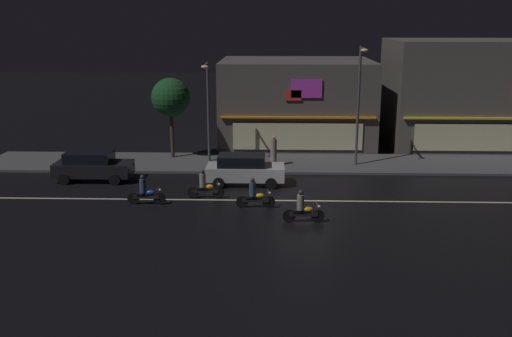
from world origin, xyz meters
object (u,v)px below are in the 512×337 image
Objects in this scene: streetlamp_west at (208,103)px; motorcycle_following at (302,209)px; traffic_cone at (252,173)px; motorcycle_lead at (145,192)px; motorcycle_trailing_far at (254,195)px; motorcycle_opposite_lane at (205,186)px; parked_car_near_kerb at (92,166)px; pedestrian_on_sidewalk at (274,152)px; streetlamp_mid at (359,97)px; parked_car_trailing at (244,169)px.

motorcycle_following is at bearing -63.10° from streetlamp_west.
streetlamp_west is at bearing 131.85° from traffic_cone.
motorcycle_lead is 1.00× the size of motorcycle_trailing_far.
streetlamp_west reaches higher than motorcycle_lead.
motorcycle_opposite_lane is (2.83, 1.09, 0.00)m from motorcycle_lead.
parked_car_near_kerb is 2.26× the size of motorcycle_following.
motorcycle_trailing_far is (2.60, -1.47, 0.00)m from motorcycle_opposite_lane.
traffic_cone is at bearing 163.12° from pedestrian_on_sidewalk.
motorcycle_following is (5.41, -10.67, -3.24)m from streetlamp_west.
motorcycle_opposite_lane reaches higher than traffic_cone.
parked_car_near_kerb is at bearing -174.32° from traffic_cone.
motorcycle_opposite_lane is 4.65m from traffic_cone.
streetlamp_mid is 13.15× the size of traffic_cone.
traffic_cone is (-1.27, -2.24, -0.73)m from pedestrian_on_sidewalk.
streetlamp_west reaches higher than parked_car_trailing.
streetlamp_west is at bearing 118.46° from parked_car_trailing.
motorcycle_trailing_far is (3.18, -8.68, -3.24)m from streetlamp_west.
motorcycle_following is 1.00× the size of motorcycle_opposite_lane.
streetlamp_mid is at bearing -4.32° from streetlamp_west.
parked_car_near_kerb is at bearing -167.66° from streetlamp_mid.
streetlamp_mid is at bearing -114.99° from motorcycle_following.
motorcycle_opposite_lane is 1.00× the size of motorcycle_trailing_far.
streetlamp_west reaches higher than pedestrian_on_sidewalk.
streetlamp_west is 1.45× the size of parked_car_near_kerb.
streetlamp_west is 3.27× the size of motorcycle_following.
streetlamp_west reaches higher than traffic_cone.
motorcycle_following is at bearing -64.31° from parked_car_trailing.
motorcycle_lead is at bearing -162.14° from motorcycle_opposite_lane.
streetlamp_west is at bearing -67.22° from motorcycle_following.
parked_car_near_kerb reaches higher than motorcycle_following.
streetlamp_west reaches higher than motorcycle_opposite_lane.
streetlamp_west is 5.57m from traffic_cone.
traffic_cone is at bearing 76.16° from parked_car_trailing.
motorcycle_trailing_far is at bearing -86.43° from traffic_cone.
parked_car_trailing is at bearing 50.73° from motorcycle_opposite_lane.
streetlamp_west is 9.26m from streetlamp_mid.
parked_car_near_kerb is 10.43m from motorcycle_trailing_far.
streetlamp_mid is at bearing 12.34° from parked_car_near_kerb.
motorcycle_following is 7.94m from traffic_cone.
pedestrian_on_sidewalk reaches higher than parked_car_near_kerb.
pedestrian_on_sidewalk is at bearing -177.41° from streetlamp_mid.
motorcycle_opposite_lane is at bearing -126.00° from parked_car_trailing.
motorcycle_trailing_far is at bearing 172.94° from motorcycle_lead.
motorcycle_lead is 1.00× the size of motorcycle_following.
streetlamp_west is 6.02m from parked_car_trailing.
motorcycle_lead is 3.03m from motorcycle_opposite_lane.
traffic_cone is at bearing 5.68° from parked_car_near_kerb.
streetlamp_mid is 7.99m from traffic_cone.
parked_car_trailing is at bearing -103.84° from traffic_cone.
parked_car_trailing is 2.26× the size of motorcycle_opposite_lane.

